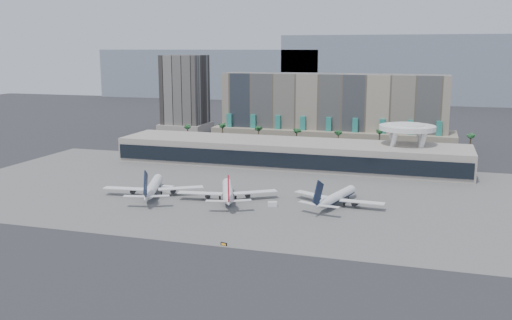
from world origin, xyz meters
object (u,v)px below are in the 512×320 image
(airliner_left, at_px, (153,187))
(service_vehicle_a, at_px, (168,189))
(service_vehicle_b, at_px, (272,204))
(airliner_right, at_px, (337,197))
(airliner_centre, at_px, (228,192))
(taxiway_sign, at_px, (224,244))

(airliner_left, distance_m, service_vehicle_a, 8.73)
(service_vehicle_a, bearing_deg, service_vehicle_b, -6.87)
(airliner_right, bearing_deg, service_vehicle_b, -145.37)
(service_vehicle_a, xyz_separation_m, service_vehicle_b, (45.77, -8.65, -0.33))
(airliner_left, relative_size, airliner_centre, 1.04)
(airliner_right, relative_size, service_vehicle_a, 7.43)
(service_vehicle_b, bearing_deg, airliner_left, 160.00)
(airliner_centre, relative_size, taxiway_sign, 18.02)
(airliner_centre, bearing_deg, airliner_right, -14.33)
(airliner_centre, height_order, service_vehicle_b, airliner_centre)
(airliner_left, height_order, taxiway_sign, airliner_left)
(airliner_left, bearing_deg, service_vehicle_b, -19.67)
(airliner_right, xyz_separation_m, service_vehicle_b, (-22.08, -7.70, -2.34))
(airliner_left, height_order, service_vehicle_a, airliner_left)
(airliner_right, relative_size, taxiway_sign, 17.27)
(airliner_centre, distance_m, airliner_right, 40.71)
(airliner_left, bearing_deg, airliner_centre, -14.21)
(airliner_left, xyz_separation_m, airliner_right, (70.41, 7.07, -0.33))
(airliner_centre, bearing_deg, airliner_left, 163.89)
(service_vehicle_b, height_order, taxiway_sign, service_vehicle_b)
(airliner_right, distance_m, taxiway_sign, 57.95)
(airliner_right, bearing_deg, airliner_left, -158.87)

